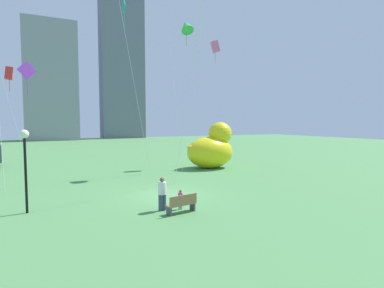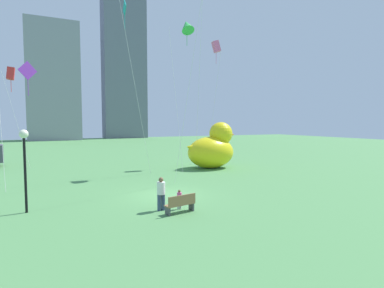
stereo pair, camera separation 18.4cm
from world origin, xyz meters
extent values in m
plane|color=#4F894D|center=(0.00, 0.00, 0.00)|extent=(140.00, 140.00, 0.00)
cube|color=olive|center=(-0.68, -3.70, 0.42)|extent=(1.59, 0.73, 0.06)
cube|color=olive|center=(-0.64, -3.90, 0.68)|extent=(1.51, 0.35, 0.45)
cube|color=#47474C|center=(-1.35, -3.83, 0.20)|extent=(0.15, 0.38, 0.39)
cube|color=#47474C|center=(-0.01, -3.57, 0.20)|extent=(0.15, 0.38, 0.39)
cylinder|color=#38476B|center=(-1.45, -2.93, 0.40)|extent=(0.19, 0.19, 0.81)
cylinder|color=#38476B|center=(-1.24, -2.93, 0.40)|extent=(0.19, 0.19, 0.81)
cylinder|color=white|center=(-1.35, -2.93, 1.11)|extent=(0.40, 0.40, 0.61)
sphere|color=brown|center=(-1.35, -2.93, 1.53)|extent=(0.24, 0.24, 0.24)
cylinder|color=silver|center=(-0.51, -3.11, 0.24)|extent=(0.11, 0.11, 0.48)
cylinder|color=silver|center=(-0.39, -3.11, 0.24)|extent=(0.11, 0.11, 0.48)
cylinder|color=#D85999|center=(-0.45, -3.11, 0.66)|extent=(0.24, 0.24, 0.36)
sphere|color=brown|center=(-0.45, -3.11, 0.91)|extent=(0.14, 0.14, 0.14)
ellipsoid|color=yellow|center=(7.73, 8.41, 1.49)|extent=(4.56, 3.37, 2.97)
sphere|color=yellow|center=(8.82, 8.41, 3.24)|extent=(2.22, 2.22, 2.22)
cone|color=orange|center=(9.82, 8.41, 3.13)|extent=(1.00, 1.00, 1.00)
cone|color=yellow|center=(5.75, 8.41, 1.98)|extent=(1.36, 1.19, 1.43)
cylinder|color=black|center=(-7.31, -0.48, 1.81)|extent=(0.12, 0.12, 3.62)
sphere|color=#EAEACC|center=(-7.31, -0.48, 3.79)|extent=(0.42, 0.42, 0.42)
cube|color=gray|center=(-4.00, 65.26, 14.13)|extent=(11.93, 6.36, 28.27)
cube|color=slate|center=(14.00, 69.06, 20.39)|extent=(11.42, 6.03, 40.78)
cylinder|color=silver|center=(-8.68, 15.20, 4.41)|extent=(1.98, 0.78, 8.83)
cube|color=red|center=(-9.06, 16.18, 8.82)|extent=(0.73, 0.70, 1.21)
cylinder|color=red|center=(-9.06, 16.18, 7.92)|extent=(0.04, 0.04, 1.60)
cylinder|color=silver|center=(-8.98, 6.60, 3.92)|extent=(0.60, 3.33, 7.84)
cube|color=purple|center=(-7.33, 6.89, 7.83)|extent=(1.17, 0.62, 1.27)
cylinder|color=purple|center=(-7.33, 6.89, 6.93)|extent=(0.04, 0.04, 1.60)
cylinder|color=silver|center=(6.35, 7.96, 10.30)|extent=(1.01, 3.91, 20.59)
cylinder|color=silver|center=(2.48, 1.82, 7.36)|extent=(1.40, 2.34, 14.72)
cylinder|color=silver|center=(0.35, 7.60, 6.87)|extent=(2.72, 1.01, 13.75)
cube|color=teal|center=(-0.14, 8.95, 13.74)|extent=(0.12, 1.27, 1.27)
cylinder|color=teal|center=(-0.14, 8.95, 12.84)|extent=(0.04, 0.04, 1.60)
cylinder|color=silver|center=(9.73, 11.35, 5.99)|extent=(1.45, 0.39, 11.98)
cube|color=pink|center=(9.55, 10.64, 11.97)|extent=(0.98, 0.76, 1.23)
cylinder|color=pink|center=(9.55, 10.64, 11.07)|extent=(0.04, 0.04, 1.60)
cylinder|color=silver|center=(3.89, 7.72, 6.34)|extent=(0.35, 2.29, 12.68)
cone|color=green|center=(5.02, 7.89, 12.68)|extent=(1.15, 1.55, 1.51)
cylinder|color=green|center=(5.02, 7.89, 11.78)|extent=(0.04, 0.04, 1.60)
camera|label=1|loc=(-6.61, -17.01, 4.34)|focal=28.97mm
camera|label=2|loc=(-6.44, -17.09, 4.34)|focal=28.97mm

